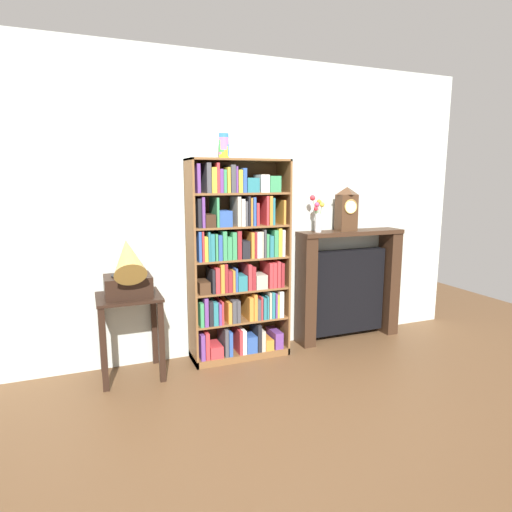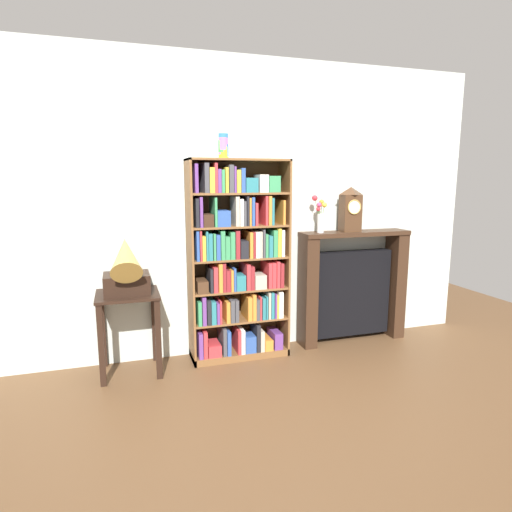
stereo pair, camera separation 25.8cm
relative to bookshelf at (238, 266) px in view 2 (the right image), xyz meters
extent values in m
cube|color=brown|center=(0.01, -0.09, -0.83)|extent=(7.57, 6.40, 0.02)
cube|color=beige|center=(0.12, 0.20, 0.48)|extent=(4.57, 0.08, 2.60)
cube|color=brown|center=(-0.41, 0.01, 0.05)|extent=(0.02, 0.31, 1.73)
cube|color=brown|center=(0.43, 0.01, 0.05)|extent=(0.02, 0.31, 1.73)
cube|color=brown|center=(0.01, 0.16, 0.05)|extent=(0.86, 0.01, 1.73)
cube|color=brown|center=(0.01, 0.01, 0.90)|extent=(0.86, 0.31, 0.02)
cube|color=brown|center=(0.01, 0.01, -0.79)|extent=(0.86, 0.31, 0.06)
cube|color=#663884|center=(-0.36, -0.03, -0.65)|extent=(0.04, 0.21, 0.22)
cube|color=#C63338|center=(-0.32, 0.00, -0.64)|extent=(0.03, 0.27, 0.23)
cube|color=#C63338|center=(-0.24, -0.03, -0.71)|extent=(0.11, 0.21, 0.10)
cube|color=#424247|center=(-0.15, -0.01, -0.63)|extent=(0.03, 0.25, 0.24)
cube|color=#2D519E|center=(-0.11, -0.01, -0.65)|extent=(0.03, 0.25, 0.22)
cube|color=#C63338|center=(-0.02, -0.02, -0.65)|extent=(0.03, 0.23, 0.21)
cube|color=white|center=(0.01, -0.01, -0.65)|extent=(0.03, 0.25, 0.21)
cube|color=#2D519E|center=(0.08, -0.04, -0.68)|extent=(0.10, 0.19, 0.15)
cube|color=black|center=(0.15, -0.02, -0.64)|extent=(0.03, 0.23, 0.24)
cube|color=#B2A893|center=(0.19, -0.02, -0.66)|extent=(0.04, 0.23, 0.19)
cube|color=orange|center=(0.25, -0.02, -0.71)|extent=(0.08, 0.24, 0.10)
cube|color=#663884|center=(0.34, -0.02, -0.68)|extent=(0.08, 0.23, 0.15)
cube|color=brown|center=(0.01, 0.01, -0.47)|extent=(0.82, 0.29, 0.02)
cube|color=#388E56|center=(-0.36, -0.02, -0.36)|extent=(0.03, 0.22, 0.21)
cube|color=#663884|center=(-0.32, -0.01, -0.34)|extent=(0.03, 0.25, 0.24)
cube|color=black|center=(-0.28, -0.01, -0.36)|extent=(0.03, 0.25, 0.21)
cube|color=teal|center=(-0.24, -0.02, -0.36)|extent=(0.04, 0.22, 0.20)
cube|color=#663884|center=(-0.20, -0.02, -0.37)|extent=(0.02, 0.23, 0.18)
cube|color=#C63338|center=(-0.18, -0.03, -0.37)|extent=(0.02, 0.21, 0.20)
cube|color=orange|center=(-0.12, -0.02, -0.37)|extent=(0.03, 0.24, 0.18)
cube|color=#424247|center=(-0.08, 0.00, -0.37)|extent=(0.04, 0.26, 0.20)
cube|color=#424247|center=(-0.04, -0.02, -0.37)|extent=(0.03, 0.22, 0.19)
cube|color=orange|center=(0.07, -0.02, -0.36)|extent=(0.04, 0.24, 0.21)
cube|color=orange|center=(0.11, -0.03, -0.35)|extent=(0.03, 0.22, 0.23)
cube|color=#424247|center=(0.15, -0.01, -0.37)|extent=(0.03, 0.26, 0.18)
cube|color=#C63338|center=(0.17, -0.03, -0.36)|extent=(0.02, 0.22, 0.20)
cube|color=teal|center=(0.20, -0.03, -0.37)|extent=(0.03, 0.22, 0.19)
cube|color=teal|center=(0.23, -0.01, -0.36)|extent=(0.02, 0.25, 0.20)
cube|color=#B2A893|center=(0.25, -0.03, -0.35)|extent=(0.02, 0.20, 0.24)
cube|color=teal|center=(0.28, -0.02, -0.35)|extent=(0.03, 0.22, 0.23)
cube|color=#663884|center=(0.31, 0.00, -0.35)|extent=(0.02, 0.26, 0.22)
cube|color=gold|center=(0.33, -0.02, -0.36)|extent=(0.02, 0.23, 0.21)
cube|color=white|center=(0.36, -0.01, -0.35)|extent=(0.04, 0.25, 0.23)
cube|color=brown|center=(0.01, 0.01, -0.20)|extent=(0.82, 0.29, 0.02)
cube|color=#472D1C|center=(-0.33, -0.03, -0.14)|extent=(0.09, 0.22, 0.10)
cube|color=black|center=(-0.26, -0.03, -0.09)|extent=(0.02, 0.21, 0.20)
cube|color=#C63338|center=(-0.22, -0.01, -0.08)|extent=(0.04, 0.26, 0.21)
cube|color=orange|center=(-0.18, -0.01, -0.07)|extent=(0.03, 0.25, 0.24)
cube|color=maroon|center=(-0.15, -0.01, -0.07)|extent=(0.03, 0.24, 0.24)
cube|color=maroon|center=(-0.11, -0.03, -0.10)|extent=(0.04, 0.22, 0.18)
cube|color=orange|center=(-0.08, -0.01, -0.10)|extent=(0.02, 0.26, 0.18)
cube|color=#2D519E|center=(-0.06, -0.01, -0.09)|extent=(0.02, 0.26, 0.20)
cube|color=teal|center=(0.00, -0.04, -0.12)|extent=(0.08, 0.20, 0.13)
cube|color=#C63338|center=(0.06, 0.00, -0.08)|extent=(0.03, 0.27, 0.22)
cube|color=maroon|center=(0.10, -0.01, -0.09)|extent=(0.03, 0.26, 0.20)
cube|color=#B2A893|center=(0.17, -0.02, -0.13)|extent=(0.10, 0.22, 0.12)
cube|color=#C63338|center=(0.26, -0.02, -0.08)|extent=(0.03, 0.24, 0.22)
cube|color=#C63338|center=(0.29, -0.01, -0.08)|extent=(0.04, 0.26, 0.22)
cube|color=#C63338|center=(0.33, -0.03, -0.07)|extent=(0.03, 0.22, 0.23)
cube|color=maroon|center=(0.37, 0.00, -0.08)|extent=(0.03, 0.27, 0.21)
cube|color=brown|center=(0.01, 0.01, 0.08)|extent=(0.82, 0.29, 0.02)
cube|color=#2D519E|center=(-0.36, -0.03, 0.21)|extent=(0.02, 0.21, 0.25)
cube|color=#C63338|center=(-0.34, 0.00, 0.21)|extent=(0.02, 0.26, 0.25)
cube|color=gold|center=(-0.31, -0.02, 0.19)|extent=(0.03, 0.23, 0.20)
cube|color=teal|center=(-0.29, -0.01, 0.20)|extent=(0.02, 0.25, 0.24)
cube|color=teal|center=(-0.26, -0.01, 0.20)|extent=(0.03, 0.25, 0.22)
cube|color=#388E56|center=(-0.23, -0.01, 0.20)|extent=(0.02, 0.26, 0.22)
cube|color=#2D519E|center=(-0.20, -0.01, 0.19)|extent=(0.03, 0.25, 0.21)
cube|color=#388E56|center=(-0.16, -0.01, 0.20)|extent=(0.03, 0.25, 0.24)
cube|color=#388E56|center=(-0.12, -0.01, 0.18)|extent=(0.04, 0.25, 0.19)
cube|color=#388E56|center=(-0.07, -0.01, 0.20)|extent=(0.04, 0.26, 0.23)
cube|color=maroon|center=(-0.03, -0.02, 0.20)|extent=(0.04, 0.24, 0.24)
cube|color=black|center=(0.03, -0.05, 0.16)|extent=(0.07, 0.18, 0.15)
cube|color=orange|center=(0.09, -0.01, 0.20)|extent=(0.03, 0.25, 0.22)
cube|color=maroon|center=(0.11, -0.03, 0.20)|extent=(0.02, 0.22, 0.22)
cube|color=white|center=(0.14, -0.01, 0.20)|extent=(0.04, 0.26, 0.22)
cube|color=#B2A893|center=(0.17, 0.00, 0.20)|extent=(0.02, 0.27, 0.22)
cube|color=#424247|center=(0.20, -0.02, 0.20)|extent=(0.02, 0.24, 0.24)
cube|color=#388E56|center=(0.22, -0.02, 0.18)|extent=(0.02, 0.22, 0.20)
cube|color=teal|center=(0.26, -0.01, 0.18)|extent=(0.03, 0.26, 0.18)
cube|color=#388E56|center=(0.30, -0.03, 0.20)|extent=(0.04, 0.21, 0.23)
cube|color=gold|center=(0.34, -0.02, 0.21)|extent=(0.03, 0.23, 0.24)
cube|color=white|center=(0.37, -0.03, 0.20)|extent=(0.03, 0.22, 0.23)
cube|color=brown|center=(0.01, 0.01, 0.35)|extent=(0.82, 0.29, 0.02)
cube|color=black|center=(-0.36, -0.02, 0.48)|extent=(0.03, 0.23, 0.23)
cube|color=#663884|center=(-0.33, -0.02, 0.48)|extent=(0.02, 0.24, 0.24)
cube|color=#382316|center=(-0.27, -0.02, 0.41)|extent=(0.08, 0.23, 0.10)
cube|color=#388E56|center=(-0.21, -0.02, 0.48)|extent=(0.02, 0.23, 0.24)
cube|color=#2D519E|center=(-0.15, -0.04, 0.42)|extent=(0.11, 0.20, 0.13)
cube|color=#B2A893|center=(-0.03, -0.03, 0.48)|extent=(0.03, 0.21, 0.24)
cube|color=white|center=(0.00, -0.01, 0.47)|extent=(0.03, 0.26, 0.22)
cube|color=#424247|center=(0.03, -0.03, 0.46)|extent=(0.02, 0.22, 0.20)
cube|color=black|center=(0.06, -0.01, 0.48)|extent=(0.02, 0.25, 0.24)
cube|color=orange|center=(0.08, -0.03, 0.48)|extent=(0.02, 0.22, 0.23)
cube|color=#2D519E|center=(0.10, -0.01, 0.48)|extent=(0.02, 0.24, 0.24)
cube|color=#C63338|center=(0.13, -0.02, 0.45)|extent=(0.02, 0.23, 0.19)
cube|color=#C63338|center=(0.22, -0.01, 0.48)|extent=(0.02, 0.26, 0.25)
cube|color=orange|center=(0.25, 0.00, 0.48)|extent=(0.03, 0.26, 0.24)
cube|color=teal|center=(0.28, -0.03, 0.47)|extent=(0.02, 0.21, 0.23)
cube|color=orange|center=(0.38, -0.03, 0.46)|extent=(0.02, 0.22, 0.21)
cube|color=brown|center=(0.01, 0.01, 0.63)|extent=(0.82, 0.29, 0.02)
cube|color=#663884|center=(-0.36, -0.03, 0.75)|extent=(0.03, 0.22, 0.23)
cube|color=#424247|center=(-0.28, -0.01, 0.75)|extent=(0.04, 0.25, 0.24)
cube|color=gold|center=(-0.24, -0.03, 0.73)|extent=(0.04, 0.22, 0.20)
cube|color=#C63338|center=(-0.20, -0.02, 0.75)|extent=(0.02, 0.23, 0.24)
cube|color=#663884|center=(-0.18, -0.03, 0.73)|extent=(0.03, 0.22, 0.19)
cube|color=#388E56|center=(-0.15, -0.02, 0.73)|extent=(0.02, 0.23, 0.18)
cube|color=gold|center=(-0.12, -0.02, 0.74)|extent=(0.02, 0.23, 0.20)
cube|color=#424247|center=(-0.08, -0.03, 0.75)|extent=(0.04, 0.22, 0.22)
cube|color=#663884|center=(-0.05, -0.01, 0.74)|extent=(0.02, 0.26, 0.21)
cube|color=gold|center=(-0.02, -0.02, 0.73)|extent=(0.03, 0.22, 0.18)
cube|color=#2D519E|center=(0.02, -0.02, 0.73)|extent=(0.03, 0.23, 0.20)
cube|color=teal|center=(0.09, -0.03, 0.69)|extent=(0.10, 0.20, 0.12)
cube|color=white|center=(0.20, -0.04, 0.71)|extent=(0.07, 0.18, 0.15)
cube|color=#388E56|center=(0.29, -0.04, 0.70)|extent=(0.10, 0.20, 0.14)
cylinder|color=yellow|center=(-0.10, 0.03, 0.96)|extent=(0.08, 0.08, 0.10)
cylinder|color=blue|center=(-0.10, 0.03, 0.98)|extent=(0.08, 0.08, 0.10)
cylinder|color=pink|center=(-0.11, 0.04, 0.99)|extent=(0.08, 0.08, 0.10)
cylinder|color=green|center=(-0.11, 0.03, 1.01)|extent=(0.08, 0.08, 0.10)
cylinder|color=pink|center=(-0.11, 0.03, 1.03)|extent=(0.08, 0.08, 0.10)
cylinder|color=#28B2B7|center=(-0.11, 0.04, 1.05)|extent=(0.08, 0.08, 0.10)
cylinder|color=blue|center=(-0.11, 0.03, 1.06)|extent=(0.08, 0.08, 0.10)
cube|color=black|center=(-0.93, -0.06, -0.16)|extent=(0.49, 0.44, 0.02)
cube|color=black|center=(-1.14, -0.24, -0.50)|extent=(0.04, 0.04, 0.64)
cube|color=black|center=(-0.71, -0.24, -0.50)|extent=(0.04, 0.04, 0.64)
cube|color=black|center=(-1.14, 0.13, -0.50)|extent=(0.04, 0.04, 0.64)
cube|color=black|center=(-0.71, 0.13, -0.50)|extent=(0.04, 0.04, 0.64)
cube|color=black|center=(-0.93, -0.06, -0.07)|extent=(0.35, 0.28, 0.16)
cylinder|color=black|center=(-0.93, -0.06, 0.01)|extent=(0.24, 0.24, 0.01)
cylinder|color=#B79347|center=(-0.93, -0.10, 0.04)|extent=(0.03, 0.03, 0.06)
cone|color=#B79347|center=(-0.93, -0.19, 0.18)|extent=(0.23, 0.42, 0.40)
cube|color=#382316|center=(1.16, 0.04, 0.24)|extent=(1.07, 0.25, 0.04)
cube|color=#382316|center=(0.69, 0.04, -0.30)|extent=(0.12, 0.22, 1.04)
cube|color=#382316|center=(1.64, 0.04, -0.30)|extent=(0.12, 0.22, 1.04)
cube|color=black|center=(1.16, 0.08, -0.35)|extent=(0.79, 0.12, 0.83)
cube|color=#472D1C|center=(1.10, 0.04, 0.43)|extent=(0.18, 0.13, 0.34)
pyramid|color=#472D1C|center=(1.10, 0.04, 0.64)|extent=(0.18, 0.13, 0.07)
cylinder|color=silver|center=(1.10, -0.03, 0.49)|extent=(0.13, 0.01, 0.13)
torus|color=#B79347|center=(1.10, -0.03, 0.49)|extent=(0.14, 0.01, 0.14)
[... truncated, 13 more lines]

